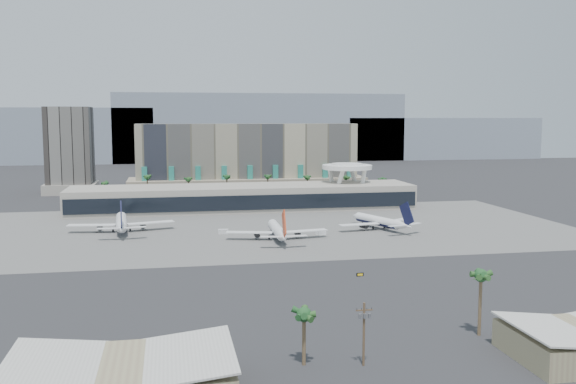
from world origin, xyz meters
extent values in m
plane|color=#232326|center=(0.00, 0.00, 0.00)|extent=(900.00, 900.00, 0.00)
cube|color=#5B5B59|center=(0.00, 55.00, 0.03)|extent=(260.00, 130.00, 0.06)
cube|color=gray|center=(-180.00, 470.00, 27.50)|extent=(260.00, 60.00, 55.00)
cube|color=gray|center=(60.00, 470.00, 35.00)|extent=(300.00, 60.00, 70.00)
cube|color=gray|center=(260.00, 470.00, 22.50)|extent=(220.00, 60.00, 45.00)
cube|color=tan|center=(10.00, 175.00, 21.00)|extent=(130.00, 22.00, 42.00)
cube|color=tan|center=(10.00, 173.00, 5.00)|extent=(140.00, 30.00, 10.00)
cube|color=#258272|center=(-50.00, 163.00, 9.00)|extent=(3.00, 2.00, 18.00)
cube|color=#258272|center=(-35.00, 163.00, 9.00)|extent=(3.00, 2.00, 18.00)
cube|color=#258272|center=(-20.00, 163.00, 9.00)|extent=(3.00, 2.00, 18.00)
cube|color=#258272|center=(-5.00, 163.00, 9.00)|extent=(3.00, 2.00, 18.00)
cube|color=#258272|center=(10.00, 163.00, 9.00)|extent=(3.00, 2.00, 18.00)
cube|color=#258272|center=(25.00, 163.00, 9.00)|extent=(3.00, 2.00, 18.00)
cube|color=#258272|center=(40.00, 163.00, 9.00)|extent=(3.00, 2.00, 18.00)
cube|color=#258272|center=(55.00, 163.00, 9.00)|extent=(3.00, 2.00, 18.00)
cube|color=#258272|center=(70.00, 163.00, 9.00)|extent=(3.00, 2.00, 18.00)
cube|color=black|center=(-95.00, 200.00, 26.00)|extent=(26.00, 26.00, 52.00)
cube|color=#ADA798|center=(-95.00, 200.00, 3.00)|extent=(30.00, 30.00, 6.00)
cube|color=#ADA798|center=(0.00, 110.00, 6.00)|extent=(170.00, 32.00, 12.00)
cube|color=black|center=(0.00, 93.80, 5.50)|extent=(168.00, 0.60, 7.00)
cube|color=black|center=(0.00, 110.00, 13.25)|extent=(170.00, 12.00, 2.50)
cylinder|color=white|center=(61.36, 122.36, 11.00)|extent=(6.98, 6.99, 21.89)
cylinder|color=white|center=(48.64, 122.36, 11.00)|extent=(6.98, 6.99, 21.89)
cylinder|color=white|center=(48.64, 109.64, 11.00)|extent=(6.98, 6.99, 21.89)
cylinder|color=white|center=(61.36, 109.64, 11.00)|extent=(6.98, 6.99, 21.89)
cylinder|color=white|center=(55.00, 116.00, 20.00)|extent=(26.00, 26.00, 2.20)
cylinder|color=white|center=(55.00, 116.00, 21.30)|extent=(16.00, 16.00, 1.20)
cylinder|color=brown|center=(-70.00, 145.00, 6.00)|extent=(0.70, 0.70, 12.00)
sphere|color=#205024|center=(-70.00, 145.00, 11.70)|extent=(2.80, 2.80, 2.80)
cylinder|color=brown|center=(-48.00, 145.00, 6.00)|extent=(0.70, 0.70, 12.00)
sphere|color=#205024|center=(-48.00, 145.00, 11.70)|extent=(2.80, 2.80, 2.80)
cylinder|color=brown|center=(-26.00, 145.00, 6.00)|extent=(0.70, 0.70, 12.00)
sphere|color=#205024|center=(-26.00, 145.00, 11.70)|extent=(2.80, 2.80, 2.80)
cylinder|color=brown|center=(-5.00, 145.00, 6.00)|extent=(0.70, 0.70, 12.00)
sphere|color=#205024|center=(-5.00, 145.00, 11.70)|extent=(2.80, 2.80, 2.80)
cylinder|color=brown|center=(18.00, 145.00, 6.00)|extent=(0.70, 0.70, 12.00)
sphere|color=#205024|center=(18.00, 145.00, 11.70)|extent=(2.80, 2.80, 2.80)
cylinder|color=brown|center=(40.00, 145.00, 6.00)|extent=(0.70, 0.70, 12.00)
sphere|color=#205024|center=(40.00, 145.00, 11.70)|extent=(2.80, 2.80, 2.80)
cylinder|color=brown|center=(62.00, 145.00, 6.00)|extent=(0.70, 0.70, 12.00)
sphere|color=#205024|center=(62.00, 145.00, 11.70)|extent=(2.80, 2.80, 2.80)
cylinder|color=brown|center=(85.00, 145.00, 6.00)|extent=(0.70, 0.70, 12.00)
sphere|color=#205024|center=(85.00, 145.00, 11.70)|extent=(2.80, 2.80, 2.80)
cube|color=gray|center=(-45.00, -102.00, 3.00)|extent=(36.00, 22.00, 6.00)
cube|color=silver|center=(-54.00, -102.00, 6.40)|extent=(18.65, 22.60, 2.30)
cube|color=silver|center=(-36.00, -102.00, 6.40)|extent=(18.65, 22.60, 2.30)
cube|color=silver|center=(34.50, -100.00, 5.90)|extent=(15.55, 20.60, 1.98)
cylinder|color=#4C3826|center=(-2.00, -96.00, 6.00)|extent=(0.44, 0.44, 12.00)
cube|color=#4C3826|center=(-2.00, -96.00, 10.60)|extent=(3.20, 0.22, 0.22)
cylinder|color=slate|center=(-2.90, -96.35, 9.60)|extent=(0.56, 0.56, 0.90)
cylinder|color=slate|center=(-2.00, -96.35, 9.60)|extent=(0.56, 0.56, 0.90)
cylinder|color=slate|center=(-1.10, -96.35, 9.60)|extent=(0.56, 0.56, 0.90)
cylinder|color=black|center=(-3.40, -96.00, 10.85)|extent=(0.12, 0.12, 0.30)
cylinder|color=black|center=(-0.60, -96.00, 10.85)|extent=(0.12, 0.12, 0.30)
cylinder|color=white|center=(-55.86, 57.88, 3.77)|extent=(6.22, 28.81, 4.19)
cylinder|color=black|center=(-55.86, 57.88, 3.61)|extent=(6.09, 28.23, 4.11)
cone|color=white|center=(-57.02, 74.22, 3.77)|extent=(4.52, 5.00, 4.19)
cone|color=white|center=(-54.54, 39.45, 4.09)|extent=(4.85, 9.70, 4.19)
cube|color=white|center=(-67.28, 56.02, 3.14)|extent=(19.25, 6.75, 0.37)
cube|color=white|center=(-44.29, 57.66, 3.14)|extent=(19.28, 9.25, 0.37)
cylinder|color=black|center=(-64.18, 56.76, 2.10)|extent=(2.60, 4.34, 2.30)
cylinder|color=black|center=(-47.46, 57.96, 2.10)|extent=(2.60, 4.34, 2.30)
cube|color=black|center=(-54.43, 37.88, 9.53)|extent=(1.20, 9.53, 11.03)
cube|color=white|center=(-59.17, 38.07, 4.61)|extent=(8.52, 2.87, 0.26)
cube|color=white|center=(-49.76, 38.74, 4.61)|extent=(8.68, 4.01, 0.26)
cylinder|color=black|center=(-56.65, 69.00, 0.84)|extent=(0.52, 0.52, 1.68)
cylinder|color=black|center=(-59.13, 56.60, 0.84)|extent=(0.73, 0.73, 1.68)
cylinder|color=black|center=(-52.44, 57.07, 0.84)|extent=(0.73, 0.73, 1.68)
cylinder|color=white|center=(3.25, 30.20, 3.48)|extent=(4.77, 26.48, 3.87)
cylinder|color=black|center=(3.25, 30.20, 3.33)|extent=(4.67, 25.95, 3.79)
cone|color=white|center=(3.77, 45.31, 3.48)|extent=(4.01, 4.48, 3.87)
cone|color=white|center=(2.67, 13.16, 3.77)|extent=(4.16, 8.82, 3.87)
cube|color=white|center=(-7.41, 29.60, 2.90)|extent=(17.81, 7.95, 0.34)
cube|color=white|center=(13.84, 28.87, 2.90)|extent=(17.80, 6.84, 0.34)
cylinder|color=black|center=(-4.49, 29.98, 1.93)|extent=(2.26, 3.94, 2.13)
cylinder|color=black|center=(10.96, 29.45, 1.93)|extent=(2.26, 3.94, 2.13)
cube|color=#BD3615|center=(2.62, 11.71, 8.79)|extent=(0.78, 8.79, 10.18)
cube|color=white|center=(-1.71, 12.34, 4.25)|extent=(7.98, 3.43, 0.24)
cube|color=white|center=(6.98, 12.05, 4.25)|extent=(7.91, 2.93, 0.24)
cylinder|color=black|center=(3.60, 40.48, 0.77)|extent=(0.48, 0.48, 1.55)
cylinder|color=black|center=(0.13, 29.34, 0.77)|extent=(0.68, 0.68, 1.55)
cylinder|color=black|center=(6.31, 29.13, 0.77)|extent=(0.68, 0.68, 1.55)
cylinder|color=white|center=(47.78, 44.40, 3.34)|extent=(12.40, 25.00, 3.71)
cylinder|color=black|center=(47.78, 44.40, 3.20)|extent=(12.15, 24.50, 3.64)
cone|color=white|center=(42.66, 57.98, 3.34)|extent=(4.95, 5.22, 3.71)
cone|color=white|center=(53.55, 29.07, 3.62)|extent=(6.42, 9.13, 3.71)
cube|color=white|center=(38.55, 39.93, 2.78)|extent=(17.07, 6.18, 0.32)
cube|color=white|center=(57.66, 47.13, 2.78)|extent=(16.07, 12.14, 0.32)
cylinder|color=black|center=(40.99, 41.35, 1.86)|extent=(3.22, 4.19, 2.04)
cylinder|color=black|center=(54.89, 46.58, 1.86)|extent=(3.22, 4.19, 2.04)
cube|color=black|center=(54.04, 27.77, 8.45)|extent=(3.40, 8.05, 9.77)
cube|color=white|center=(49.97, 26.73, 4.08)|extent=(7.69, 3.62, 0.23)
cube|color=white|center=(57.78, 29.68, 4.08)|extent=(7.50, 5.35, 0.23)
cylinder|color=black|center=(44.30, 53.64, 0.74)|extent=(0.46, 0.46, 1.49)
cylinder|color=black|center=(45.33, 42.48, 0.74)|extent=(0.65, 0.65, 1.49)
cylinder|color=black|center=(50.89, 44.58, 0.74)|extent=(0.65, 0.65, 1.49)
cube|color=silver|center=(-15.97, 43.93, 0.95)|extent=(4.05, 2.25, 1.90)
cube|color=white|center=(21.56, 34.96, 0.94)|extent=(4.20, 3.42, 1.88)
cube|color=black|center=(17.24, -31.08, 0.49)|extent=(2.19, 0.48, 0.99)
cube|color=gold|center=(17.24, -31.26, 0.49)|extent=(1.58, 0.18, 0.59)
cylinder|color=black|center=(16.45, -31.08, 0.30)|extent=(0.12, 0.12, 0.59)
cylinder|color=black|center=(18.03, -31.08, 0.30)|extent=(0.12, 0.12, 0.59)
cylinder|color=brown|center=(-12.80, -93.63, 4.98)|extent=(0.70, 0.70, 9.96)
sphere|color=#205024|center=(-12.80, -93.63, 9.66)|extent=(2.80, 2.80, 2.80)
cylinder|color=brown|center=(27.03, -84.54, 6.62)|extent=(0.70, 0.70, 13.24)
sphere|color=#205024|center=(27.03, -84.54, 12.94)|extent=(2.80, 2.80, 2.80)
camera|label=1|loc=(-36.95, -205.88, 45.89)|focal=40.00mm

